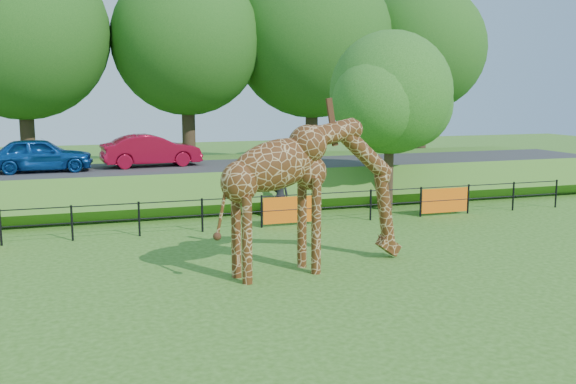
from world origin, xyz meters
name	(u,v)px	position (x,y,z in m)	size (l,w,h in m)	color
ground	(276,311)	(0.00, 0.00, 0.00)	(90.00, 90.00, 0.00)	#335F17
giraffe	(315,195)	(1.87, 2.70, 1.93)	(5.39, 0.99, 3.85)	#502910
perimeter_fence	(202,215)	(0.00, 8.00, 0.55)	(28.07, 0.10, 1.10)	black
embankment	(169,181)	(0.00, 15.50, 0.65)	(40.00, 9.00, 1.30)	#335F17
road	(174,169)	(0.00, 14.00, 1.36)	(40.00, 5.00, 0.12)	#323235
car_blue	(40,155)	(-5.10, 14.26, 2.08)	(1.57, 3.90, 1.33)	#13499F
car_red	(151,150)	(-0.80, 14.79, 2.08)	(1.41, 4.03, 1.33)	maroon
visitor	(280,196)	(3.10, 9.41, 0.81)	(0.59, 0.39, 1.63)	black
tree_east	(392,97)	(7.60, 9.63, 4.28)	(5.40, 4.71, 6.76)	#2F2315
bg_tree_line	(184,39)	(1.89, 22.00, 7.19)	(37.30, 8.80, 11.82)	#2F2315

